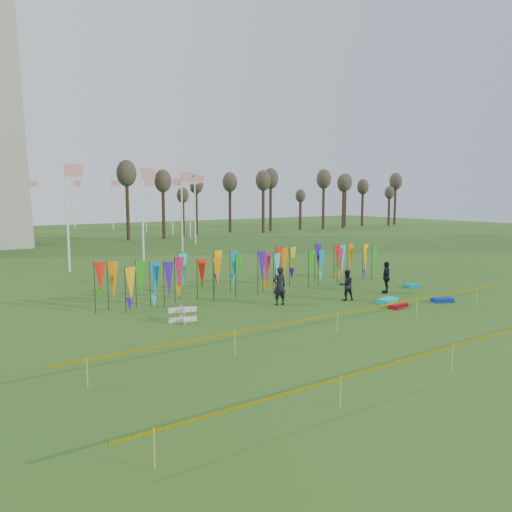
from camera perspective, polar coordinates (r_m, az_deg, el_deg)
ground at (r=23.21m, az=9.86°, el=-7.01°), size 160.00×160.00×0.00m
banner_row at (r=28.58m, az=0.18°, el=-1.18°), size 18.64×0.64×2.38m
caution_tape_near at (r=21.71m, az=12.66°, el=-5.95°), size 26.00×0.02×0.90m
caution_tape_far at (r=18.67m, az=24.63°, el=-8.57°), size 26.00×0.02×0.90m
tree_line at (r=76.75m, az=4.10°, el=7.49°), size 53.92×1.92×7.84m
box_kite at (r=22.28m, az=-8.37°, el=-6.64°), size 0.63×0.63×0.70m
person_left at (r=25.35m, az=2.70°, el=-3.45°), size 0.79×0.63×1.95m
person_mid at (r=26.92m, az=10.29°, el=-3.28°), size 0.92×0.75×1.63m
person_right at (r=29.33m, az=14.67°, el=-2.37°), size 1.22×1.10×1.81m
kite_bag_turquoise at (r=26.84m, az=14.82°, el=-4.95°), size 1.29×0.84×0.24m
kite_bag_blue at (r=27.93m, az=20.52°, el=-4.72°), size 1.19×0.96×0.22m
kite_bag_red at (r=25.88m, az=15.92°, el=-5.46°), size 1.28×0.80×0.22m
kite_bag_teal at (r=31.69m, az=17.44°, el=-3.26°), size 1.06×0.57×0.20m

